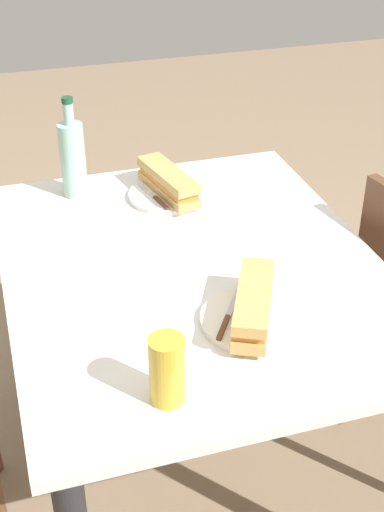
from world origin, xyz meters
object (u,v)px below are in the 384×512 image
at_px(knife_far, 154,197).
at_px(water_bottle, 73,158).
at_px(plate_near, 253,320).
at_px(knife_near, 228,317).
at_px(dining_table, 192,301).
at_px(plate_far, 169,195).
at_px(baguette_sandwich_near, 253,304).
at_px(baguette_sandwich_far, 168,182).
at_px(beer_glass, 167,370).

bearing_deg(knife_far, water_bottle, 59.35).
distance_m(plate_near, knife_near, 0.05).
xyz_separation_m(dining_table, water_bottle, (0.44, 0.21, 0.22)).
distance_m(plate_near, plate_far, 0.60).
bearing_deg(baguette_sandwich_near, knife_near, 76.57).
xyz_separation_m(dining_table, baguette_sandwich_far, (0.34, -0.04, 0.16)).
bearing_deg(beer_glass, plate_near, -54.29).
bearing_deg(baguette_sandwich_near, plate_near, -159.44).
height_order(baguette_sandwich_near, baguette_sandwich_far, same).
height_order(plate_near, baguette_sandwich_near, baguette_sandwich_near).
bearing_deg(water_bottle, baguette_sandwich_far, -111.25).
bearing_deg(baguette_sandwich_far, knife_near, 176.68).
relative_size(baguette_sandwich_near, water_bottle, 0.91).
distance_m(plate_near, baguette_sandwich_near, 0.04).
distance_m(plate_far, water_bottle, 0.28).
xyz_separation_m(dining_table, knife_far, (0.32, 0.01, 0.13)).
xyz_separation_m(baguette_sandwich_far, beer_glass, (-0.77, 0.22, 0.02)).
bearing_deg(knife_near, plate_near, -103.43).
height_order(knife_near, baguette_sandwich_far, baguette_sandwich_far).
xyz_separation_m(plate_near, baguette_sandwich_near, (0.00, 0.00, 0.04)).
bearing_deg(knife_near, plate_far, -3.32).
height_order(dining_table, plate_far, plate_far).
xyz_separation_m(baguette_sandwich_near, water_bottle, (0.70, 0.26, 0.06)).
xyz_separation_m(plate_near, beer_glass, (-0.17, 0.23, 0.06)).
height_order(plate_near, plate_far, same).
height_order(dining_table, knife_near, knife_near).
height_order(plate_near, knife_near, knife_near).
bearing_deg(dining_table, baguette_sandwich_near, -168.19).
distance_m(dining_table, baguette_sandwich_near, 0.31).
xyz_separation_m(dining_table, baguette_sandwich_near, (-0.26, -0.05, 0.16)).
height_order(plate_near, beer_glass, beer_glass).
bearing_deg(water_bottle, plate_near, -159.44).
distance_m(dining_table, water_bottle, 0.54).
relative_size(plate_near, baguette_sandwich_near, 0.86).
relative_size(baguette_sandwich_near, baguette_sandwich_far, 1.01).
bearing_deg(baguette_sandwich_far, plate_far, -90.00).
bearing_deg(baguette_sandwich_near, knife_far, 6.31).
distance_m(baguette_sandwich_near, beer_glass, 0.29).
distance_m(water_bottle, beer_glass, 0.87).
bearing_deg(knife_far, knife_near, -178.72).
height_order(plate_near, water_bottle, water_bottle).
bearing_deg(baguette_sandwich_far, plate_near, -178.35).
bearing_deg(dining_table, baguette_sandwich_far, -6.13).
xyz_separation_m(baguette_sandwich_near, plate_far, (0.60, 0.02, -0.04)).
bearing_deg(plate_near, dining_table, 11.81).
distance_m(knife_near, knife_far, 0.57).
distance_m(plate_far, baguette_sandwich_far, 0.04).
xyz_separation_m(plate_near, water_bottle, (0.70, 0.26, 0.11)).
bearing_deg(knife_far, dining_table, -178.22).
xyz_separation_m(plate_far, knife_far, (-0.02, 0.05, 0.01)).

